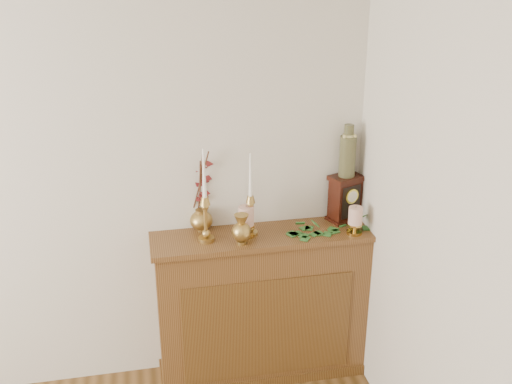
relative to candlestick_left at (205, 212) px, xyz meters
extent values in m
cube|color=brown|center=(0.32, 0.03, -0.65)|extent=(1.20, 0.30, 0.90)
cube|color=brown|center=(0.32, -0.12, -0.70)|extent=(0.96, 0.01, 0.63)
cube|color=brown|center=(0.32, 0.03, -0.19)|extent=(1.24, 0.34, 0.03)
cube|color=brown|center=(0.32, 0.03, -1.07)|extent=(1.23, 0.33, 0.06)
cylinder|color=#B08846|center=(0.00, 0.00, -0.16)|extent=(0.09, 0.09, 0.02)
sphere|color=#B08846|center=(0.00, 0.00, -0.13)|extent=(0.05, 0.05, 0.05)
cylinder|color=#B08846|center=(0.00, 0.00, -0.05)|extent=(0.02, 0.02, 0.15)
sphere|color=#B08846|center=(0.00, 0.00, 0.03)|extent=(0.04, 0.04, 0.04)
cone|color=#B08846|center=(0.00, 0.00, 0.06)|extent=(0.06, 0.06, 0.04)
cone|color=white|center=(0.00, 0.00, 0.22)|extent=(0.02, 0.02, 0.27)
cylinder|color=#B08846|center=(0.25, 0.03, -0.16)|extent=(0.08, 0.08, 0.02)
sphere|color=#B08846|center=(0.25, 0.03, -0.13)|extent=(0.04, 0.04, 0.04)
cylinder|color=#B08846|center=(0.25, 0.03, -0.06)|extent=(0.02, 0.02, 0.14)
sphere|color=#B08846|center=(0.25, 0.03, 0.01)|extent=(0.04, 0.04, 0.04)
cone|color=#B08846|center=(0.25, 0.03, 0.04)|extent=(0.05, 0.05, 0.04)
cone|color=white|center=(0.25, 0.03, 0.18)|extent=(0.02, 0.02, 0.25)
cylinder|color=#B08846|center=(0.18, -0.07, -0.16)|extent=(0.05, 0.05, 0.02)
sphere|color=#B08846|center=(0.18, -0.07, -0.10)|extent=(0.11, 0.11, 0.11)
cone|color=#B08846|center=(0.18, -0.07, -0.03)|extent=(0.08, 0.08, 0.05)
cylinder|color=#B08846|center=(-0.01, 0.14, -0.17)|extent=(0.05, 0.05, 0.01)
ellipsoid|color=#B08846|center=(-0.01, 0.14, -0.11)|extent=(0.13, 0.13, 0.11)
cylinder|color=#B08846|center=(-0.01, 0.14, -0.06)|extent=(0.06, 0.06, 0.02)
cylinder|color=#472819|center=(-0.01, 0.15, 0.10)|extent=(0.01, 0.08, 0.30)
cylinder|color=#472819|center=(0.00, 0.15, 0.11)|extent=(0.04, 0.06, 0.33)
cylinder|color=#472819|center=(0.00, 0.14, 0.13)|extent=(0.09, 0.08, 0.35)
cylinder|color=gold|center=(0.22, 0.02, -0.16)|extent=(0.10, 0.10, 0.02)
cylinder|color=gold|center=(0.22, 0.02, -0.13)|extent=(0.02, 0.02, 0.04)
cylinder|color=gold|center=(0.22, 0.02, -0.11)|extent=(0.09, 0.09, 0.01)
cylinder|color=beige|center=(0.22, 0.02, -0.05)|extent=(0.08, 0.08, 0.11)
cylinder|color=#472819|center=(0.22, 0.02, 0.01)|extent=(0.00, 0.00, 0.01)
cylinder|color=gold|center=(0.82, -0.07, -0.16)|extent=(0.09, 0.09, 0.02)
cylinder|color=gold|center=(0.82, -0.07, -0.14)|extent=(0.02, 0.02, 0.04)
cylinder|color=gold|center=(0.82, -0.07, -0.12)|extent=(0.08, 0.08, 0.01)
cylinder|color=beige|center=(0.82, -0.07, -0.06)|extent=(0.08, 0.08, 0.10)
cylinder|color=#472819|center=(0.82, -0.07, -0.01)|extent=(0.00, 0.00, 0.01)
cube|color=#2B6526|center=(0.84, -0.04, -0.17)|extent=(0.05, 0.06, 0.00)
cube|color=#2B6526|center=(0.74, 0.04, -0.17)|extent=(0.07, 0.06, 0.00)
cube|color=#2B6526|center=(0.76, -0.09, -0.17)|extent=(0.06, 0.07, 0.00)
cube|color=#2B6526|center=(0.58, 0.03, -0.17)|extent=(0.07, 0.07, 0.00)
cube|color=#2B6526|center=(0.74, -0.10, -0.17)|extent=(0.05, 0.06, 0.00)
cube|color=#2B6526|center=(0.92, -0.09, -0.17)|extent=(0.07, 0.07, 0.00)
cube|color=#2B6526|center=(0.47, 0.02, -0.17)|extent=(0.05, 0.06, 0.00)
cube|color=#2B6526|center=(0.86, -0.09, -0.17)|extent=(0.07, 0.07, 0.00)
cube|color=#2B6526|center=(0.68, 0.05, -0.17)|extent=(0.06, 0.07, 0.00)
cube|color=#2B6526|center=(0.71, -0.05, -0.17)|extent=(0.07, 0.07, 0.00)
cube|color=#2B6526|center=(0.49, 0.04, -0.17)|extent=(0.07, 0.07, 0.00)
cube|color=#2B6526|center=(0.78, -0.03, -0.17)|extent=(0.06, 0.05, 0.00)
cube|color=#2B6526|center=(0.89, 0.04, -0.17)|extent=(0.06, 0.06, 0.00)
cube|color=#2B6526|center=(0.52, 0.04, -0.17)|extent=(0.07, 0.06, 0.00)
cube|color=#2B6526|center=(0.52, 0.00, -0.12)|extent=(0.05, 0.06, 0.03)
cube|color=#2B6526|center=(0.59, -0.07, -0.09)|extent=(0.04, 0.05, 0.03)
cube|color=#2B6526|center=(0.88, -0.01, -0.10)|extent=(0.06, 0.06, 0.03)
cube|color=black|center=(0.82, 0.11, -0.16)|extent=(0.21, 0.18, 0.02)
cube|color=black|center=(0.82, 0.11, -0.04)|extent=(0.19, 0.16, 0.24)
cube|color=black|center=(0.82, 0.11, 0.09)|extent=(0.21, 0.18, 0.03)
cube|color=black|center=(0.84, 0.06, -0.04)|extent=(0.12, 0.05, 0.19)
cylinder|color=yellow|center=(0.84, 0.06, 0.00)|extent=(0.09, 0.04, 0.09)
cylinder|color=silver|center=(0.84, 0.06, 0.00)|extent=(0.06, 0.03, 0.07)
sphere|color=yellow|center=(0.84, 0.06, -0.10)|extent=(0.03, 0.03, 0.03)
cylinder|color=#1B3629|center=(0.82, 0.11, 0.22)|extent=(0.09, 0.09, 0.23)
cylinder|color=#1B3629|center=(0.82, 0.11, 0.36)|extent=(0.05, 0.05, 0.08)
cylinder|color=tan|center=(0.82, 0.11, 0.34)|extent=(0.07, 0.07, 0.02)
camera|label=1|loc=(-0.31, -2.89, 1.30)|focal=42.00mm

